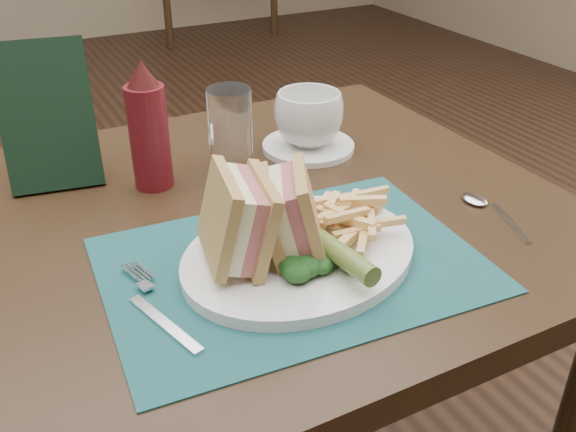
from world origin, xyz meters
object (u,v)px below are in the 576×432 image
Objects in this scene: placemat at (292,264)px; sandwich_half_a at (219,221)px; table_main at (244,408)px; coffee_cup at (309,119)px; sandwich_half_b at (272,212)px; ketchup_bottle at (148,126)px; drinking_glass at (230,131)px; saucer at (308,146)px; plate at (300,254)px; check_presenter at (47,116)px.

placemat is 3.93× the size of sandwich_half_a.
coffee_cup reaches higher than table_main.
sandwich_half_b is at bearing -93.61° from table_main.
sandwich_half_b reaches higher than table_main.
ketchup_bottle is (-0.26, -0.01, 0.04)m from coffee_cup.
table_main is 0.41m from placemat.
saucer is at bearing 6.28° from drinking_glass.
plate is 0.42m from check_presenter.
plate is at bearing -71.24° from ketchup_bottle.
sandwich_half_b is 0.39m from check_presenter.
sandwich_half_a is at bearing -60.63° from check_presenter.
saucer is 0.81× the size of ketchup_bottle.
sandwich_half_a reaches higher than saucer.
drinking_glass reaches higher than coffee_cup.
sandwich_half_a is at bearing 166.63° from placemat.
saucer is 1.36× the size of coffee_cup.
drinking_glass reaches higher than plate.
check_presenter reaches higher than coffee_cup.
plate is at bearing 16.76° from placemat.
coffee_cup is 0.59× the size of ketchup_bottle.
placemat is at bearing -122.41° from coffee_cup.
plate is at bearing -81.85° from table_main.
placemat is at bearing -98.16° from drinking_glass.
sandwich_half_b is (-0.03, 0.01, 0.06)m from plate.
ketchup_bottle is at bearing -178.45° from saucer.
plate is 1.61× the size of ketchup_bottle.
drinking_glass is at bearing -4.09° from ketchup_bottle.
check_presenter is at bearing 160.38° from drinking_glass.
drinking_glass reaches higher than sandwich_half_b.
placemat is at bearing -16.69° from sandwich_half_b.
drinking_glass is at bearing 70.86° from plate.
plate is (0.01, 0.00, 0.01)m from placemat.
placemat is 2.91× the size of saucer.
ketchup_bottle is (-0.26, -0.01, 0.09)m from saucer.
table_main is at bearing 111.60° from sandwich_half_b.
ketchup_bottle is at bearing 95.37° from plate.
sandwich_half_a is at bearing -90.07° from ketchup_bottle.
plate is 0.07m from sandwich_half_b.
check_presenter is (-0.21, 0.35, 0.09)m from plate.
check_presenter is (-0.24, 0.09, 0.04)m from drinking_glass.
plate is 2.31× the size of drinking_glass.
check_presenter is (-0.12, 0.08, 0.01)m from ketchup_bottle.
coffee_cup reaches higher than plate.
coffee_cup is at bearing 56.21° from sandwich_half_a.
ketchup_bottle is (-0.08, 0.28, 0.09)m from placemat.
sandwich_half_b is at bearing 138.10° from placemat.
table_main is at bearing 84.76° from plate.
drinking_glass is at bearing -173.72° from saucer.
ketchup_bottle is (-0.06, 0.26, 0.02)m from sandwich_half_b.
drinking_glass is 0.12m from ketchup_bottle.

